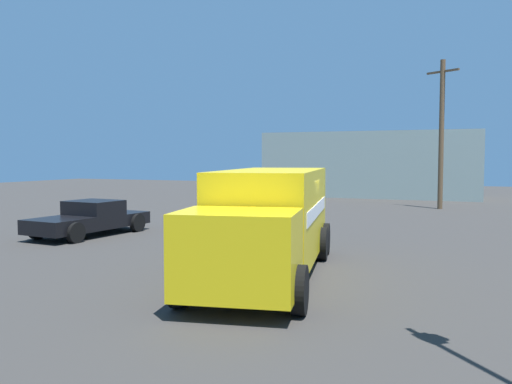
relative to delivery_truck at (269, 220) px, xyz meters
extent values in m
plane|color=#33302D|center=(-0.03, 0.44, -1.46)|extent=(100.00, 100.00, 0.00)
cube|color=yellow|center=(-0.14, 0.71, 0.10)|extent=(3.60, 6.72, 2.42)
cube|color=yellow|center=(0.70, -3.50, -0.26)|extent=(2.73, 2.33, 1.70)
cube|color=black|center=(0.87, -4.34, 0.08)|extent=(1.99, 0.47, 0.88)
cube|color=#B2B2B7|center=(-0.74, 3.73, -1.27)|extent=(2.30, 0.65, 0.21)
cube|color=white|center=(1.05, 0.94, 0.22)|extent=(1.06, 5.25, 0.36)
cube|color=white|center=(-1.33, 0.47, 0.22)|extent=(1.06, 5.25, 0.36)
cylinder|color=black|center=(1.90, -3.21, -0.96)|extent=(0.47, 1.04, 1.00)
cylinder|color=black|center=(-0.53, -3.69, -0.96)|extent=(0.47, 1.04, 1.00)
cylinder|color=black|center=(0.76, 2.50, -0.96)|extent=(0.47, 1.04, 1.00)
cylinder|color=black|center=(-1.67, 2.02, -0.96)|extent=(0.47, 1.04, 1.00)
cylinder|color=black|center=(0.56, 3.53, -0.96)|extent=(0.47, 1.04, 1.00)
cylinder|color=black|center=(-1.87, 3.05, -0.96)|extent=(0.47, 1.04, 1.00)
cube|color=black|center=(-9.12, 5.83, -0.93)|extent=(2.07, 1.66, 0.50)
cube|color=black|center=(-9.26, 4.24, -0.63)|extent=(2.08, 1.86, 1.10)
cube|color=black|center=(-9.26, 4.24, -0.34)|extent=(1.91, 1.57, 0.48)
cube|color=black|center=(-9.41, 2.39, -0.91)|extent=(2.11, 2.15, 0.55)
cylinder|color=black|center=(-10.14, 5.78, -1.08)|extent=(0.30, 0.78, 0.76)
cylinder|color=black|center=(-8.13, 5.62, -1.08)|extent=(0.30, 0.78, 0.76)
cylinder|color=black|center=(-10.42, 2.36, -1.08)|extent=(0.30, 0.78, 0.76)
cylinder|color=black|center=(-8.42, 2.19, -1.08)|extent=(0.30, 0.78, 0.76)
cylinder|color=brown|center=(2.89, 21.15, 3.02)|extent=(0.30, 0.30, 8.96)
cube|color=brown|center=(2.89, 21.15, 6.79)|extent=(1.94, 1.25, 0.12)
cube|color=gray|center=(-2.99, 30.41, 1.10)|extent=(16.70, 6.00, 5.12)
camera|label=1|loc=(5.15, -13.20, 1.65)|focal=37.78mm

